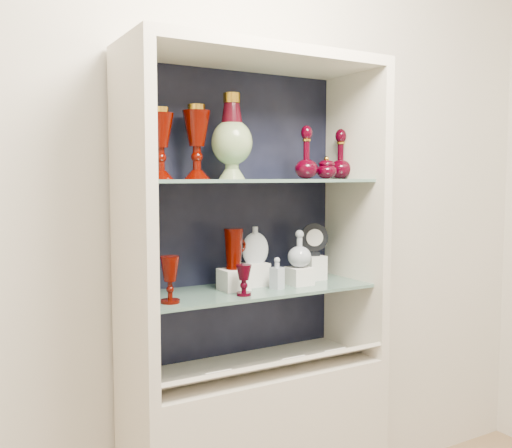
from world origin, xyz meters
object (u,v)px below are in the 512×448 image
ruby_pitcher (234,249)px  ruby_goblet_small (244,280)px  cameo_medallion (314,239)px  pedestal_lamp_left (160,143)px  clear_square_bottle (277,273)px  ruby_decanter_b (341,152)px  clear_round_decanter (299,250)px  ruby_decanter_a (306,149)px  cobalt_goblet (146,273)px  enamel_urn (232,136)px  lidded_bowl (326,167)px  pedestal_lamp_right (197,142)px  flat_flask (255,244)px  ruby_goblet_tall (170,280)px

ruby_pitcher → ruby_goblet_small: bearing=-114.5°
cameo_medallion → ruby_pitcher: bearing=-155.8°
pedestal_lamp_left → clear_square_bottle: pedestal_lamp_left is taller
ruby_decanter_b → clear_round_decanter: (-0.25, -0.06, -0.39)m
ruby_decanter_a → ruby_decanter_b: ruby_decanter_a is taller
ruby_decanter_a → ruby_goblet_small: size_ratio=2.09×
ruby_decanter_b → cobalt_goblet: size_ratio=1.16×
cameo_medallion → clear_round_decanter: bearing=-131.0°
pedestal_lamp_left → ruby_decanter_a: 0.59m
enamel_urn → clear_square_bottle: enamel_urn is taller
lidded_bowl → pedestal_lamp_right: bearing=171.8°
clear_square_bottle → clear_round_decanter: size_ratio=0.86×
ruby_pitcher → flat_flask: 0.12m
cobalt_goblet → cameo_medallion: size_ratio=1.36×
clear_round_decanter → ruby_decanter_a: bearing=19.5°
ruby_decanter_a → ruby_goblet_tall: 0.76m
ruby_goblet_small → cobalt_goblet: bearing=163.1°
cobalt_goblet → ruby_goblet_tall: bearing=-54.6°
pedestal_lamp_left → cameo_medallion: size_ratio=1.80×
flat_flask → pedestal_lamp_left: bearing=-162.1°
pedestal_lamp_left → lidded_bowl: (0.68, -0.07, -0.08)m
pedestal_lamp_left → ruby_goblet_small: pedestal_lamp_left is taller
ruby_decanter_b → clear_round_decanter: 0.46m
cobalt_goblet → ruby_goblet_small: bearing=-16.9°
ruby_goblet_small → ruby_decanter_b: bearing=13.8°
ruby_goblet_tall → flat_flask: flat_flask is taller
clear_round_decanter → clear_square_bottle: bearing=-167.3°
clear_square_bottle → cameo_medallion: size_ratio=0.87×
ruby_goblet_small → clear_square_bottle: (0.17, 0.04, 0.00)m
pedestal_lamp_right → lidded_bowl: bearing=-8.2°
pedestal_lamp_right → ruby_goblet_tall: size_ratio=1.70×
pedestal_lamp_left → ruby_decanter_a: pedestal_lamp_left is taller
enamel_urn → cobalt_goblet: enamel_urn is taller
cobalt_goblet → flat_flask: flat_flask is taller
pedestal_lamp_left → flat_flask: size_ratio=1.70×
ruby_decanter_a → lidded_bowl: size_ratio=2.55×
pedestal_lamp_left → clear_round_decanter: (0.55, -0.08, -0.41)m
ruby_decanter_a → ruby_goblet_tall: size_ratio=1.47×
pedestal_lamp_right → clear_round_decanter: pedestal_lamp_right is taller
pedestal_lamp_left → ruby_pitcher: pedestal_lamp_left is taller
pedestal_lamp_right → cameo_medallion: pedestal_lamp_right is taller
ruby_decanter_b → flat_flask: ruby_decanter_b is taller
ruby_goblet_small → cameo_medallion: 0.45m
ruby_pitcher → clear_square_bottle: bearing=-38.9°
cobalt_goblet → ruby_goblet_tall: cobalt_goblet is taller
clear_square_bottle → ruby_decanter_a: bearing=14.4°
clear_round_decanter → pedestal_lamp_left: bearing=172.1°
enamel_urn → ruby_goblet_small: enamel_urn is taller
ruby_decanter_a → ruby_pitcher: ruby_decanter_a is taller
pedestal_lamp_left → ruby_goblet_tall: size_ratio=1.58×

